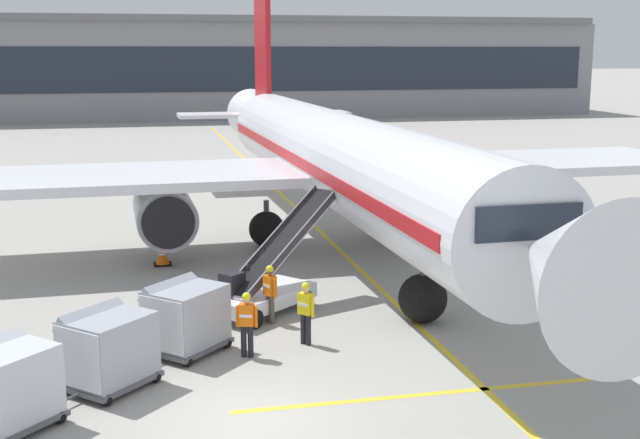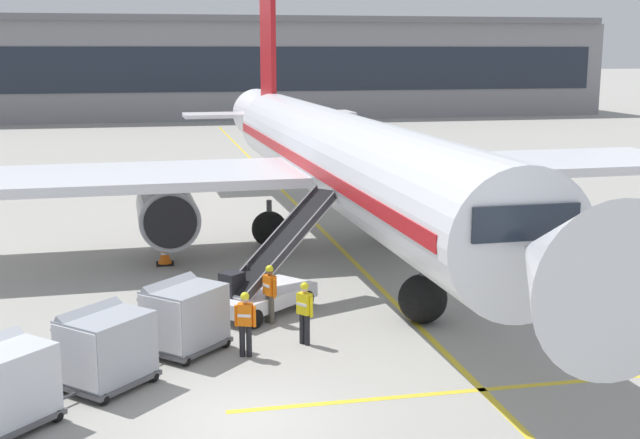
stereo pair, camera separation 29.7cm
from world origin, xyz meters
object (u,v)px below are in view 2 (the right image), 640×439
(baggage_cart_second, at_px, (105,347))
(ground_crew_by_loader, at_px, (154,312))
(baggage_cart_lead, at_px, (184,315))
(ground_crew_marshaller, at_px, (270,290))
(belt_loader, at_px, (267,282))
(ground_crew_wingwalker, at_px, (305,309))
(ground_crew_by_carts, at_px, (245,320))
(baggage_cart_third, at_px, (0,384))
(parked_airplane, at_px, (338,159))
(safety_cone_engine_keepout, at_px, (256,278))
(safety_cone_wingtip, at_px, (165,255))

(baggage_cart_second, relative_size, ground_crew_by_loader, 1.46)
(baggage_cart_lead, distance_m, ground_crew_marshaller, 3.18)
(belt_loader, height_order, ground_crew_wingwalker, belt_loader)
(baggage_cart_lead, bearing_deg, ground_crew_by_carts, -24.54)
(belt_loader, relative_size, baggage_cart_third, 1.83)
(baggage_cart_third, bearing_deg, parked_airplane, 53.84)
(ground_crew_by_loader, distance_m, ground_crew_marshaller, 3.60)
(baggage_cart_second, bearing_deg, ground_crew_marshaller, 40.64)
(baggage_cart_second, bearing_deg, ground_crew_by_loader, 64.95)
(baggage_cart_second, relative_size, ground_crew_by_carts, 1.46)
(ground_crew_marshaller, bearing_deg, parked_airplane, 65.23)
(baggage_cart_second, height_order, ground_crew_by_loader, baggage_cart_second)
(belt_loader, relative_size, ground_crew_by_loader, 2.67)
(ground_crew_by_carts, bearing_deg, safety_cone_engine_keepout, 80.04)
(baggage_cart_lead, distance_m, baggage_cart_third, 5.53)
(baggage_cart_second, xyz_separation_m, ground_crew_by_carts, (3.48, 1.29, -0.00))
(belt_loader, height_order, safety_cone_engine_keepout, belt_loader)
(baggage_cart_second, xyz_separation_m, ground_crew_marshaller, (4.50, 3.86, -0.00))
(belt_loader, height_order, baggage_cart_third, belt_loader)
(belt_loader, bearing_deg, baggage_cart_lead, -131.45)
(ground_crew_wingwalker, distance_m, safety_cone_wingtip, 10.15)
(baggage_cart_third, relative_size, ground_crew_wingwalker, 1.46)
(ground_crew_marshaller, xyz_separation_m, ground_crew_wingwalker, (0.66, -1.97, 0.00))
(baggage_cart_second, height_order, ground_crew_marshaller, baggage_cart_second)
(ground_crew_marshaller, distance_m, ground_crew_wingwalker, 2.08)
(baggage_cart_second, bearing_deg, parked_airplane, 56.01)
(parked_airplane, height_order, ground_crew_by_loader, parked_airplane)
(ground_crew_by_loader, bearing_deg, belt_loader, 36.14)
(ground_crew_by_carts, xyz_separation_m, ground_crew_marshaller, (1.02, 2.57, 0.00))
(baggage_cart_third, height_order, ground_crew_wingwalker, baggage_cart_third)
(safety_cone_wingtip, bearing_deg, baggage_cart_third, -105.75)
(ground_crew_marshaller, bearing_deg, safety_cone_engine_keepout, 88.64)
(safety_cone_engine_keepout, bearing_deg, ground_crew_by_loader, -123.73)
(baggage_cart_third, height_order, safety_cone_wingtip, baggage_cart_third)
(safety_cone_engine_keepout, bearing_deg, baggage_cart_second, -121.04)
(safety_cone_wingtip, bearing_deg, baggage_cart_lead, -88.42)
(ground_crew_by_loader, distance_m, safety_cone_engine_keepout, 6.20)
(belt_loader, bearing_deg, safety_cone_wingtip, 114.36)
(belt_loader, distance_m, ground_crew_by_loader, 4.22)
(belt_loader, bearing_deg, ground_crew_wingwalker, -79.36)
(belt_loader, xyz_separation_m, safety_cone_engine_keepout, (0.02, 2.64, -0.60))
(ground_crew_marshaller, distance_m, safety_cone_engine_keepout, 3.82)
(baggage_cart_lead, height_order, safety_cone_engine_keepout, baggage_cart_lead)
(belt_loader, distance_m, ground_crew_wingwalker, 3.15)
(belt_loader, xyz_separation_m, baggage_cart_lead, (-2.64, -2.99, 0.07))
(baggage_cart_second, distance_m, safety_cone_engine_keepout, 8.93)
(belt_loader, xyz_separation_m, baggage_cart_second, (-4.58, -4.99, 0.07))
(belt_loader, bearing_deg, parked_airplane, 62.58)
(ground_crew_marshaller, height_order, ground_crew_wingwalker, same)
(baggage_cart_lead, bearing_deg, safety_cone_wingtip, 91.58)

